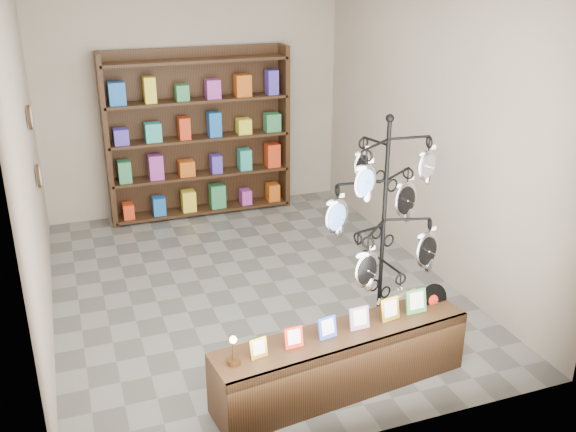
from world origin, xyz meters
name	(u,v)px	position (x,y,z in m)	size (l,w,h in m)	color
ground	(251,286)	(0.00, 0.00, 0.00)	(5.00, 5.00, 0.00)	slate
room_envelope	(247,114)	(0.00, 0.00, 1.85)	(5.00, 5.00, 5.00)	#B0A08D
display_tree	(384,220)	(0.72, -1.49, 1.22)	(1.10, 1.08, 2.11)	black
front_shelf	(342,361)	(0.17, -1.93, 0.26)	(2.16, 0.69, 0.75)	black
back_shelving	(199,139)	(0.00, 2.30, 1.03)	(2.42, 0.36, 2.20)	black
wall_clocks	(34,147)	(-1.97, 0.80, 1.50)	(0.03, 0.24, 0.84)	black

